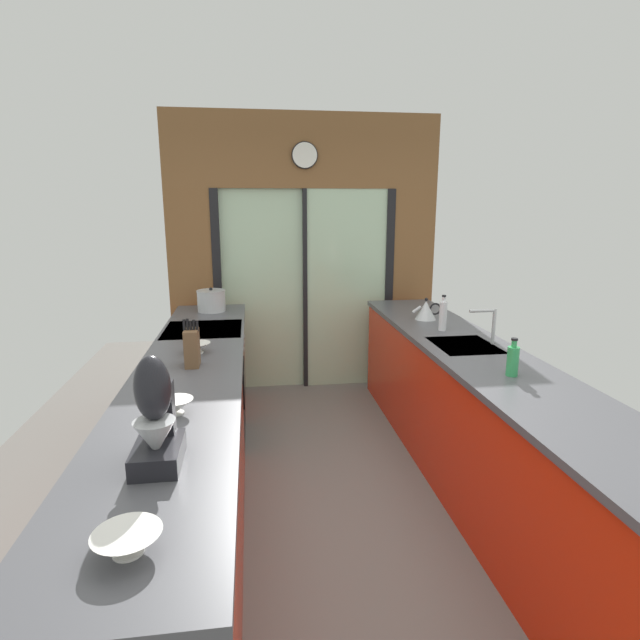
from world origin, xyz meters
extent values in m
cube|color=slate|center=(0.00, 0.60, -0.01)|extent=(5.04, 7.60, 0.02)
cube|color=brown|center=(0.00, 2.40, 2.35)|extent=(2.64, 0.08, 0.70)
cube|color=#B2D1AD|center=(-0.42, 2.42, 1.00)|extent=(0.80, 0.02, 2.00)
cube|color=#B2D1AD|center=(0.42, 2.38, 1.00)|extent=(0.80, 0.02, 2.00)
cube|color=black|center=(-0.86, 2.40, 1.00)|extent=(0.08, 0.10, 2.00)
cube|color=black|center=(0.86, 2.40, 1.00)|extent=(0.08, 0.10, 2.00)
cube|color=black|center=(0.00, 2.40, 1.00)|extent=(0.04, 0.10, 2.00)
cube|color=brown|center=(-1.11, 2.40, 1.00)|extent=(0.42, 0.08, 2.00)
cube|color=brown|center=(1.11, 2.40, 1.00)|extent=(0.42, 0.08, 2.00)
cylinder|color=white|center=(0.00, 2.34, 2.30)|extent=(0.23, 0.03, 0.23)
torus|color=black|center=(0.00, 2.34, 2.30)|extent=(0.25, 0.02, 0.25)
cube|color=red|center=(-0.91, -0.33, 0.44)|extent=(0.58, 2.55, 0.88)
cube|color=red|center=(-0.91, 1.88, 0.44)|extent=(0.58, 0.65, 0.88)
cube|color=#4C4C51|center=(-0.91, 0.30, 0.90)|extent=(0.62, 3.80, 0.04)
cube|color=red|center=(0.91, 0.30, 0.44)|extent=(0.58, 3.80, 0.88)
cube|color=#4C4C51|center=(0.91, 0.30, 0.90)|extent=(0.62, 3.80, 0.04)
cube|color=#B7BABC|center=(0.89, 0.55, 0.90)|extent=(0.40, 0.48, 0.05)
cylinder|color=#B7BABC|center=(1.09, 0.55, 1.04)|extent=(0.02, 0.02, 0.24)
cylinder|color=#B7BABC|center=(1.00, 0.55, 1.15)|extent=(0.18, 0.02, 0.02)
cube|color=black|center=(-0.91, 1.25, 0.44)|extent=(0.58, 0.60, 0.88)
cube|color=black|center=(-0.61, 1.25, 0.48)|extent=(0.01, 0.48, 0.28)
cube|color=black|center=(-0.91, 1.25, 0.91)|extent=(0.58, 0.60, 0.03)
cylinder|color=#B7BABC|center=(-0.61, 1.07, 0.80)|extent=(0.02, 0.04, 0.04)
cylinder|color=#B7BABC|center=(-0.61, 1.25, 0.80)|extent=(0.02, 0.04, 0.04)
cylinder|color=#B7BABC|center=(-0.61, 1.43, 0.80)|extent=(0.02, 0.04, 0.04)
cylinder|color=silver|center=(-0.89, -1.31, 0.92)|extent=(0.09, 0.09, 0.01)
cone|color=silver|center=(-0.89, -1.31, 0.96)|extent=(0.19, 0.19, 0.05)
cylinder|color=silver|center=(-0.89, -0.36, 0.92)|extent=(0.07, 0.07, 0.01)
cone|color=silver|center=(-0.89, -0.36, 0.96)|extent=(0.16, 0.16, 0.06)
cylinder|color=silver|center=(-0.89, 0.60, 0.92)|extent=(0.08, 0.08, 0.01)
cone|color=silver|center=(-0.89, 0.60, 0.96)|extent=(0.17, 0.17, 0.06)
cube|color=brown|center=(-0.89, 0.34, 1.03)|extent=(0.08, 0.14, 0.22)
cylinder|color=black|center=(-0.93, 0.34, 1.17)|extent=(0.02, 0.02, 0.07)
cylinder|color=black|center=(-0.91, 0.34, 1.17)|extent=(0.02, 0.02, 0.08)
cylinder|color=black|center=(-0.89, 0.34, 1.16)|extent=(0.02, 0.02, 0.06)
cylinder|color=black|center=(-0.87, 0.34, 1.16)|extent=(0.02, 0.02, 0.07)
cylinder|color=black|center=(-0.85, 0.34, 1.16)|extent=(0.02, 0.02, 0.06)
cube|color=black|center=(-0.89, -0.82, 0.96)|extent=(0.17, 0.26, 0.08)
cube|color=black|center=(-0.89, -0.72, 1.10)|extent=(0.10, 0.08, 0.20)
ellipsoid|color=black|center=(-0.89, -0.83, 1.22)|extent=(0.13, 0.12, 0.24)
cone|color=#B7BABC|center=(-0.89, -0.85, 1.04)|extent=(0.15, 0.15, 0.13)
cylinder|color=#B7BABC|center=(-0.89, 1.91, 1.01)|extent=(0.25, 0.25, 0.18)
cylinder|color=#B7BABC|center=(-0.89, 1.91, 1.10)|extent=(0.25, 0.25, 0.01)
sphere|color=black|center=(-0.89, 1.91, 1.12)|extent=(0.03, 0.03, 0.03)
cone|color=#B7BABC|center=(0.89, 1.34, 1.00)|extent=(0.17, 0.17, 0.16)
sphere|color=black|center=(0.89, 1.34, 1.09)|extent=(0.03, 0.03, 0.03)
cylinder|color=#B7BABC|center=(0.81, 1.34, 1.01)|extent=(0.08, 0.02, 0.07)
torus|color=black|center=(0.97, 1.34, 1.01)|extent=(0.10, 0.01, 0.10)
cylinder|color=#339E56|center=(0.89, -0.08, 1.00)|extent=(0.07, 0.07, 0.17)
cylinder|color=#339E56|center=(0.89, -0.08, 1.11)|extent=(0.03, 0.03, 0.04)
cylinder|color=black|center=(0.89, -0.08, 1.13)|extent=(0.04, 0.04, 0.01)
cylinder|color=silver|center=(0.89, 0.96, 1.03)|extent=(0.06, 0.06, 0.22)
cylinder|color=silver|center=(0.89, 0.96, 1.16)|extent=(0.03, 0.03, 0.04)
cylinder|color=black|center=(0.89, 0.96, 1.19)|extent=(0.03, 0.03, 0.01)
camera|label=1|loc=(-0.53, -2.57, 1.85)|focal=28.23mm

